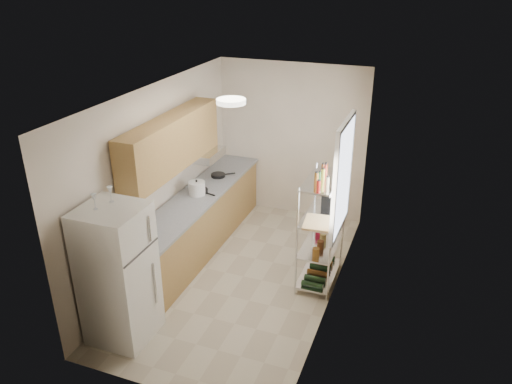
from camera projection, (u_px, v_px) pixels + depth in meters
room at (242, 192)px, 6.45m from camera, size 2.52×4.42×2.62m
counter_run at (197, 223)px, 7.47m from camera, size 0.63×3.51×0.90m
upper_cabinets at (171, 143)px, 6.66m from camera, size 0.33×2.20×0.72m
range_hood at (203, 154)px, 7.50m from camera, size 0.50×0.60×0.12m
window at (343, 178)px, 6.26m from camera, size 0.06×1.00×1.46m
bakers_rack at (323, 208)px, 6.46m from camera, size 0.45×0.90×1.73m
ceiling_dome at (231, 101)px, 5.67m from camera, size 0.34×0.34×0.05m
refrigerator at (118, 274)px, 5.58m from camera, size 0.68×0.68×1.65m
wine_glass_a at (111, 194)px, 5.35m from camera, size 0.07×0.07×0.18m
wine_glass_b at (95, 202)px, 5.18m from camera, size 0.06×0.06×0.17m
rice_cooker at (197, 188)px, 7.30m from camera, size 0.25×0.25×0.20m
frying_pan_large at (199, 191)px, 7.40m from camera, size 0.32×0.32×0.05m
frying_pan_small at (218, 175)px, 7.94m from camera, size 0.32×0.32×0.05m
cutting_board at (317, 223)px, 6.27m from camera, size 0.37×0.46×0.03m
espresso_machine at (332, 194)px, 6.71m from camera, size 0.25×0.31×0.31m
storage_bag at (320, 229)px, 6.94m from camera, size 0.11×0.14×0.15m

